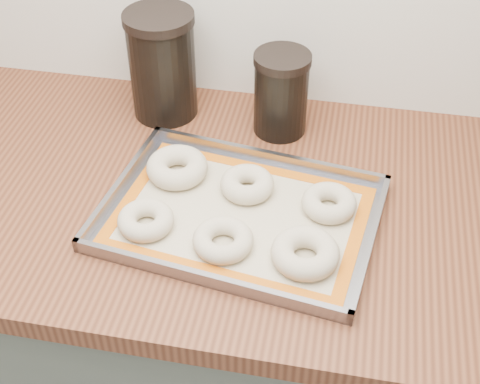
% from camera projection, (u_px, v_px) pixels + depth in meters
% --- Properties ---
extents(cabinet, '(3.00, 0.65, 0.86)m').
position_uv_depth(cabinet, '(348.00, 366.00, 1.48)').
color(cabinet, '#5A6156').
rests_on(cabinet, floor).
extents(countertop, '(3.06, 0.68, 0.04)m').
position_uv_depth(countertop, '(375.00, 219.00, 1.18)').
color(countertop, brown).
rests_on(countertop, cabinet).
extents(baking_tray, '(0.50, 0.39, 0.03)m').
position_uv_depth(baking_tray, '(240.00, 215.00, 1.15)').
color(baking_tray, gray).
rests_on(baking_tray, countertop).
extents(baking_mat, '(0.46, 0.35, 0.00)m').
position_uv_depth(baking_mat, '(240.00, 216.00, 1.15)').
color(baking_mat, '#C6B793').
rests_on(baking_mat, baking_tray).
extents(bagel_front_left, '(0.10, 0.10, 0.03)m').
position_uv_depth(bagel_front_left, '(146.00, 220.00, 1.12)').
color(bagel_front_left, beige).
rests_on(bagel_front_left, baking_mat).
extents(bagel_front_mid, '(0.10, 0.10, 0.03)m').
position_uv_depth(bagel_front_mid, '(223.00, 240.00, 1.08)').
color(bagel_front_mid, beige).
rests_on(bagel_front_mid, baking_mat).
extents(bagel_front_right, '(0.15, 0.15, 0.04)m').
position_uv_depth(bagel_front_right, '(305.00, 253.00, 1.06)').
color(bagel_front_right, beige).
rests_on(bagel_front_right, baking_mat).
extents(bagel_back_left, '(0.11, 0.11, 0.04)m').
position_uv_depth(bagel_back_left, '(177.00, 167.00, 1.22)').
color(bagel_back_left, beige).
rests_on(bagel_back_left, baking_mat).
extents(bagel_back_mid, '(0.13, 0.13, 0.04)m').
position_uv_depth(bagel_back_mid, '(247.00, 184.00, 1.18)').
color(bagel_back_mid, beige).
rests_on(bagel_back_mid, baking_mat).
extents(bagel_back_right, '(0.12, 0.12, 0.03)m').
position_uv_depth(bagel_back_right, '(329.00, 203.00, 1.15)').
color(bagel_back_right, beige).
rests_on(bagel_back_right, baking_mat).
extents(canister_left, '(0.14, 0.14, 0.22)m').
position_uv_depth(canister_left, '(162.00, 65.00, 1.32)').
color(canister_left, black).
rests_on(canister_left, countertop).
extents(canister_mid, '(0.11, 0.11, 0.17)m').
position_uv_depth(canister_mid, '(281.00, 93.00, 1.29)').
color(canister_mid, black).
rests_on(canister_mid, countertop).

